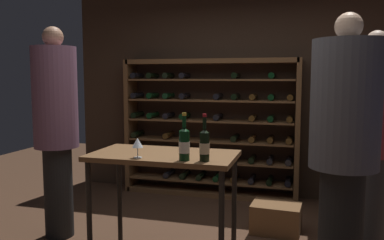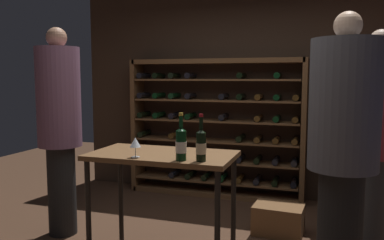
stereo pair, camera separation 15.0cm
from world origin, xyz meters
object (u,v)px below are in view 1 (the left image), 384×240
tasting_table (164,166)px  wine_crate (276,218)px  wine_rack (210,129)px  wine_glass_stemmed_left (138,143)px  wine_bottle_red_label (205,145)px  person_host_in_suit (373,129)px  display_cabinet (343,146)px  wine_bottle_amber_reserve (184,144)px  person_guest_khaki (344,136)px  person_bystander_dark_jacket (56,122)px

tasting_table → wine_crate: size_ratio=2.46×
wine_rack → wine_crate: (0.94, -1.09, -0.74)m
wine_glass_stemmed_left → wine_crate: bearing=49.8°
tasting_table → wine_bottle_red_label: wine_bottle_red_label is taller
person_host_in_suit → wine_bottle_red_label: 1.65m
wine_rack → wine_crate: 1.62m
wine_crate → person_host_in_suit: bearing=-7.8°
wine_bottle_red_label → display_cabinet: bearing=57.6°
person_host_in_suit → display_cabinet: bearing=-122.3°
wine_bottle_amber_reserve → wine_rack: bearing=98.3°
display_cabinet → person_host_in_suit: bearing=-76.9°
person_guest_khaki → display_cabinet: 1.49m
person_host_in_suit → wine_crate: (-0.84, 0.11, -0.95)m
wine_bottle_amber_reserve → wine_glass_stemmed_left: bearing=-178.7°
tasting_table → wine_glass_stemmed_left: (-0.13, -0.23, 0.22)m
person_guest_khaki → display_cabinet: (0.13, 1.46, -0.31)m
person_bystander_dark_jacket → person_guest_khaki: person_bystander_dark_jacket is taller
wine_crate → wine_bottle_amber_reserve: (-0.61, -1.16, 0.92)m
person_bystander_dark_jacket → person_guest_khaki: size_ratio=1.00×
person_bystander_dark_jacket → wine_bottle_amber_reserve: bearing=13.1°
person_host_in_suit → wine_crate: person_host_in_suit is taller
person_guest_khaki → wine_crate: (-0.53, 0.82, -0.97)m
person_guest_khaki → wine_glass_stemmed_left: size_ratio=12.97×
person_guest_khaki → display_cabinet: size_ratio=1.26×
wine_rack → wine_crate: size_ratio=4.79×
wine_glass_stemmed_left → wine_bottle_red_label: bearing=2.7°
tasting_table → display_cabinet: display_cabinet is taller
person_bystander_dark_jacket → wine_bottle_red_label: (1.59, -0.48, -0.07)m
display_cabinet → wine_glass_stemmed_left: (-1.65, -1.80, 0.25)m
wine_glass_stemmed_left → wine_bottle_amber_reserve: bearing=1.3°
wine_bottle_amber_reserve → wine_bottle_red_label: bearing=6.1°
tasting_table → person_host_in_suit: 1.90m
wine_rack → display_cabinet: bearing=-15.9°
tasting_table → wine_crate: 1.44m
person_host_in_suit → wine_crate: 1.27m
display_cabinet → wine_glass_stemmed_left: display_cabinet is taller
person_guest_khaki → wine_bottle_amber_reserve: person_guest_khaki is taller
display_cabinet → wine_bottle_red_label: size_ratio=4.59×
tasting_table → person_host_in_suit: person_host_in_suit is taller
wine_glass_stemmed_left → person_bystander_dark_jacket: bearing=154.5°
person_bystander_dark_jacket → wine_bottle_red_label: person_bystander_dark_jacket is taller
person_host_in_suit → display_cabinet: person_host_in_suit is taller
wine_crate → wine_glass_stemmed_left: 1.77m
wine_rack → person_bystander_dark_jacket: person_bystander_dark_jacket is taller
wine_crate → tasting_table: bearing=-132.5°
tasting_table → person_host_in_suit: size_ratio=0.60×
person_guest_khaki → wine_bottle_red_label: size_ratio=5.76×
wine_bottle_red_label → tasting_table: bearing=152.3°
wine_bottle_amber_reserve → wine_bottle_red_label: size_ratio=1.02×
tasting_table → wine_bottle_red_label: (0.39, -0.21, 0.23)m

